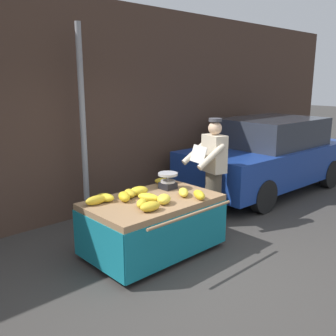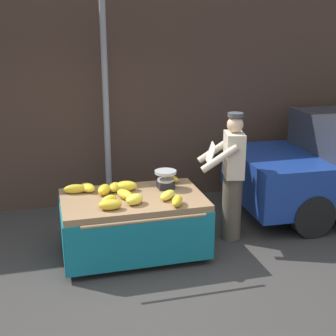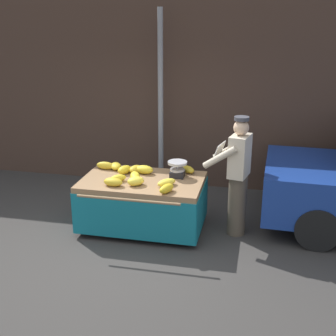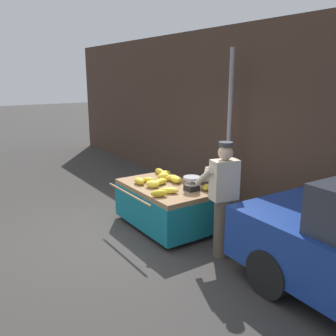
% 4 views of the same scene
% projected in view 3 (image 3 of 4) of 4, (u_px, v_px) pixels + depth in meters
% --- Properties ---
extents(ground_plane, '(60.00, 60.00, 0.00)m').
position_uv_depth(ground_plane, '(120.00, 259.00, 5.76)').
color(ground_plane, '#383533').
extents(back_wall, '(16.00, 0.24, 3.57)m').
position_uv_depth(back_wall, '(168.00, 86.00, 7.91)').
color(back_wall, '#473328').
rests_on(back_wall, ground).
extents(street_pole, '(0.09, 0.09, 3.11)m').
position_uv_depth(street_pole, '(161.00, 104.00, 7.56)').
color(street_pole, gray).
rests_on(street_pole, ground).
extents(banana_cart, '(1.75, 1.28, 0.76)m').
position_uv_depth(banana_cart, '(143.00, 193.00, 6.45)').
color(banana_cart, '#93704C').
rests_on(banana_cart, ground).
extents(weighing_scale, '(0.28, 0.28, 0.23)m').
position_uv_depth(weighing_scale, '(177.00, 169.00, 6.45)').
color(weighing_scale, black).
rests_on(weighing_scale, banana_cart).
extents(banana_bunch_0, '(0.21, 0.27, 0.11)m').
position_uv_depth(banana_bunch_0, '(135.00, 169.00, 6.64)').
color(banana_bunch_0, gold).
rests_on(banana_bunch_0, banana_cart).
extents(banana_bunch_1, '(0.23, 0.33, 0.10)m').
position_uv_depth(banana_bunch_1, '(135.00, 176.00, 6.36)').
color(banana_bunch_1, yellow).
rests_on(banana_bunch_1, banana_cart).
extents(banana_bunch_2, '(0.29, 0.28, 0.13)m').
position_uv_depth(banana_bunch_2, '(136.00, 181.00, 6.14)').
color(banana_bunch_2, yellow).
rests_on(banana_bunch_2, banana_cart).
extents(banana_bunch_3, '(0.28, 0.29, 0.09)m').
position_uv_depth(banana_bunch_3, '(188.00, 169.00, 6.65)').
color(banana_bunch_3, gold).
rests_on(banana_bunch_3, banana_cart).
extents(banana_bunch_4, '(0.23, 0.29, 0.12)m').
position_uv_depth(banana_bunch_4, '(124.00, 170.00, 6.60)').
color(banana_bunch_4, gold).
rests_on(banana_bunch_4, banana_cart).
extents(banana_bunch_5, '(0.28, 0.18, 0.12)m').
position_uv_depth(banana_bunch_5, '(113.00, 182.00, 6.12)').
color(banana_bunch_5, gold).
rests_on(banana_bunch_5, banana_cart).
extents(banana_bunch_6, '(0.25, 0.30, 0.10)m').
position_uv_depth(banana_bunch_6, '(116.00, 166.00, 6.78)').
color(banana_bunch_6, yellow).
rests_on(banana_bunch_6, banana_cart).
extents(banana_bunch_7, '(0.29, 0.13, 0.12)m').
position_uv_depth(banana_bunch_7, '(106.00, 166.00, 6.79)').
color(banana_bunch_7, gold).
rests_on(banana_bunch_7, banana_cart).
extents(banana_bunch_8, '(0.25, 0.23, 0.10)m').
position_uv_depth(banana_bunch_8, '(118.00, 178.00, 6.29)').
color(banana_bunch_8, yellow).
rests_on(banana_bunch_8, banana_cart).
extents(banana_bunch_9, '(0.29, 0.30, 0.10)m').
position_uv_depth(banana_bunch_9, '(167.00, 183.00, 6.12)').
color(banana_bunch_9, yellow).
rests_on(banana_bunch_9, banana_cart).
extents(banana_bunch_10, '(0.22, 0.29, 0.12)m').
position_uv_depth(banana_bunch_10, '(167.00, 189.00, 5.89)').
color(banana_bunch_10, gold).
rests_on(banana_bunch_10, banana_cart).
extents(banana_bunch_11, '(0.29, 0.20, 0.13)m').
position_uv_depth(banana_bunch_11, '(144.00, 170.00, 6.60)').
color(banana_bunch_11, yellow).
rests_on(banana_bunch_11, banana_cart).
extents(vendor_person, '(0.65, 0.60, 1.71)m').
position_uv_depth(vendor_person, '(237.00, 176.00, 6.18)').
color(vendor_person, brown).
rests_on(vendor_person, ground).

